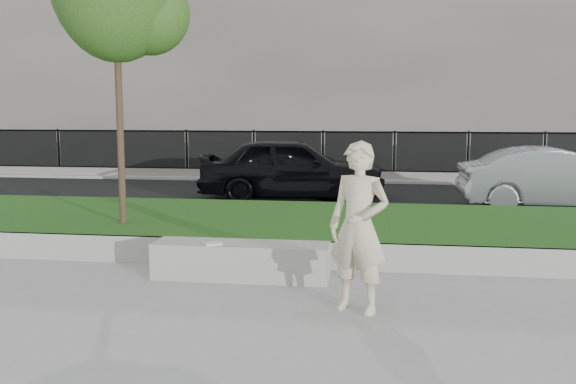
% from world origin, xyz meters
% --- Properties ---
extents(ground, '(90.00, 90.00, 0.00)m').
position_xyz_m(ground, '(0.00, 0.00, 0.00)').
color(ground, gray).
rests_on(ground, ground).
extents(grass_bank, '(34.00, 4.00, 0.40)m').
position_xyz_m(grass_bank, '(0.00, 3.00, 0.20)').
color(grass_bank, black).
rests_on(grass_bank, ground).
extents(grass_kerb, '(34.00, 0.08, 0.40)m').
position_xyz_m(grass_kerb, '(0.00, 1.04, 0.20)').
color(grass_kerb, gray).
rests_on(grass_kerb, ground).
extents(street, '(34.00, 7.00, 0.04)m').
position_xyz_m(street, '(0.00, 8.50, 0.02)').
color(street, black).
rests_on(street, ground).
extents(far_pavement, '(34.00, 3.00, 0.12)m').
position_xyz_m(far_pavement, '(0.00, 13.00, 0.06)').
color(far_pavement, gray).
rests_on(far_pavement, ground).
extents(iron_fence, '(32.00, 0.30, 1.50)m').
position_xyz_m(iron_fence, '(0.00, 12.00, 0.54)').
color(iron_fence, slate).
rests_on(iron_fence, far_pavement).
extents(building_facade, '(34.00, 10.00, 10.00)m').
position_xyz_m(building_facade, '(0.00, 20.00, 5.00)').
color(building_facade, '#5B5650').
rests_on(building_facade, ground).
extents(stone_bench, '(2.38, 0.60, 0.49)m').
position_xyz_m(stone_bench, '(-0.64, 0.40, 0.24)').
color(stone_bench, gray).
rests_on(stone_bench, ground).
extents(man, '(0.83, 0.69, 1.94)m').
position_xyz_m(man, '(0.98, -0.81, 0.97)').
color(man, beige).
rests_on(man, ground).
extents(book, '(0.28, 0.26, 0.03)m').
position_xyz_m(book, '(-0.99, 0.23, 0.50)').
color(book, beige).
rests_on(book, stone_bench).
extents(car_dark, '(4.79, 2.44, 1.56)m').
position_xyz_m(car_dark, '(-0.98, 7.76, 0.82)').
color(car_dark, black).
rests_on(car_dark, street).
extents(car_silver, '(4.26, 1.61, 1.39)m').
position_xyz_m(car_silver, '(5.08, 6.98, 0.73)').
color(car_silver, gray).
rests_on(car_silver, street).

